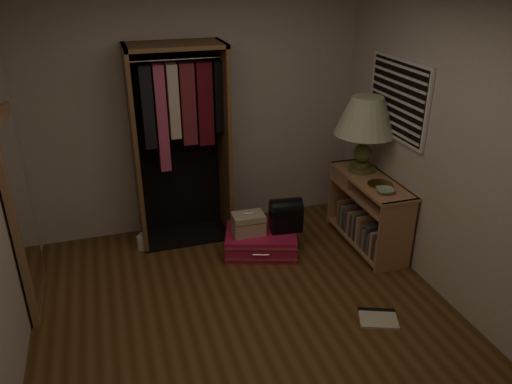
# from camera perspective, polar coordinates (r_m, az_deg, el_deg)

# --- Properties ---
(ground) EXTENTS (4.00, 4.00, 0.00)m
(ground) POSITION_cam_1_polar(r_m,az_deg,el_deg) (4.21, -0.03, -15.81)
(ground) COLOR #503417
(ground) RESTS_ON ground
(room_walls) EXTENTS (3.52, 4.02, 2.60)m
(room_walls) POSITION_cam_1_polar(r_m,az_deg,el_deg) (3.48, 0.94, 3.95)
(room_walls) COLOR beige
(room_walls) RESTS_ON ground
(console_bookshelf) EXTENTS (0.42, 1.12, 0.75)m
(console_bookshelf) POSITION_cam_1_polar(r_m,az_deg,el_deg) (5.32, 12.56, -1.87)
(console_bookshelf) COLOR #A97751
(console_bookshelf) RESTS_ON ground
(open_wardrobe) EXTENTS (0.96, 0.50, 2.05)m
(open_wardrobe) POSITION_cam_1_polar(r_m,az_deg,el_deg) (5.10, -8.57, 7.26)
(open_wardrobe) COLOR brown
(open_wardrobe) RESTS_ON ground
(floor_mirror) EXTENTS (0.06, 0.80, 1.70)m
(floor_mirror) POSITION_cam_1_polar(r_m,az_deg,el_deg) (4.53, -25.20, -2.38)
(floor_mirror) COLOR #9E744C
(floor_mirror) RESTS_ON ground
(pink_suitcase) EXTENTS (0.87, 0.74, 0.23)m
(pink_suitcase) POSITION_cam_1_polar(r_m,az_deg,el_deg) (5.17, 0.58, -5.65)
(pink_suitcase) COLOR #C11746
(pink_suitcase) RESTS_ON ground
(train_case) EXTENTS (0.33, 0.23, 0.23)m
(train_case) POSITION_cam_1_polar(r_m,az_deg,el_deg) (5.04, -0.88, -3.64)
(train_case) COLOR #B9AB8D
(train_case) RESTS_ON pink_suitcase
(black_bag) EXTENTS (0.34, 0.24, 0.35)m
(black_bag) POSITION_cam_1_polar(r_m,az_deg,el_deg) (5.09, 3.43, -2.52)
(black_bag) COLOR black
(black_bag) RESTS_ON pink_suitcase
(table_lamp) EXTENTS (0.83, 0.83, 0.79)m
(table_lamp) POSITION_cam_1_polar(r_m,az_deg,el_deg) (5.14, 12.48, 8.33)
(table_lamp) COLOR #4E5529
(table_lamp) RESTS_ON console_bookshelf
(brass_tray) EXTENTS (0.31, 0.31, 0.01)m
(brass_tray) POSITION_cam_1_polar(r_m,az_deg,el_deg) (5.03, 13.99, 0.85)
(brass_tray) COLOR #AC8942
(brass_tray) RESTS_ON console_bookshelf
(ceramic_bowl) EXTENTS (0.21, 0.21, 0.04)m
(ceramic_bowl) POSITION_cam_1_polar(r_m,az_deg,el_deg) (4.86, 14.52, 0.14)
(ceramic_bowl) COLOR #95B396
(ceramic_bowl) RESTS_ON console_bookshelf
(white_jug) EXTENTS (0.13, 0.13, 0.19)m
(white_jug) POSITION_cam_1_polar(r_m,az_deg,el_deg) (5.36, -12.86, -5.60)
(white_jug) COLOR white
(white_jug) RESTS_ON ground
(floor_book) EXTENTS (0.38, 0.35, 0.03)m
(floor_book) POSITION_cam_1_polar(r_m,az_deg,el_deg) (4.46, 13.75, -13.75)
(floor_book) COLOR beige
(floor_book) RESTS_ON ground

